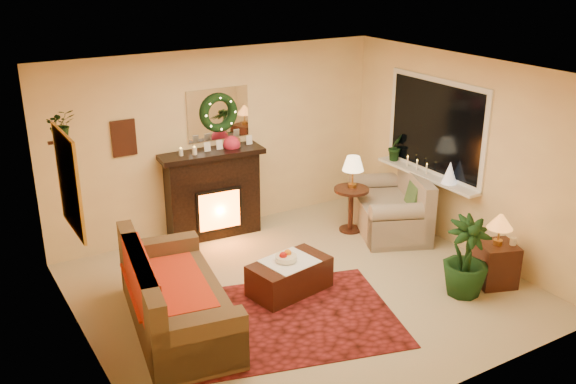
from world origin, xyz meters
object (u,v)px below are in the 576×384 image
side_table_round (351,210)px  coffee_table (289,276)px  loveseat (389,202)px  end_table_square (496,264)px  fireplace (213,198)px  sofa (177,291)px

side_table_round → coffee_table: (-1.68, -1.08, -0.12)m
loveseat → end_table_square: (0.06, -1.95, -0.15)m
fireplace → coffee_table: size_ratio=1.35×
end_table_square → coffee_table: end_table_square is taller
sofa → loveseat: bearing=22.8°
loveseat → coffee_table: loveseat is taller
sofa → fireplace: bearing=65.6°
side_table_round → fireplace: bearing=152.6°
fireplace → coffee_table: bearing=-83.2°
loveseat → end_table_square: size_ratio=2.85×
loveseat → coffee_table: (-2.19, -0.84, -0.21)m
sofa → coffee_table: bearing=10.5°
fireplace → end_table_square: size_ratio=2.43×
loveseat → side_table_round: loveseat is taller
fireplace → side_table_round: 1.99m
sofa → end_table_square: bearing=-7.2°
end_table_square → coffee_table: (-2.25, 1.12, -0.06)m
sofa → side_table_round: bearing=29.0°
sofa → end_table_square: 3.82m
sofa → end_table_square: sofa is taller
fireplace → side_table_round: fireplace is taller
coffee_table → side_table_round: bearing=22.2°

